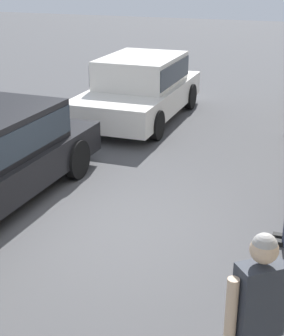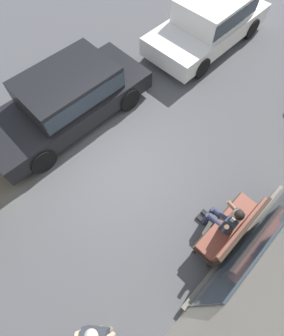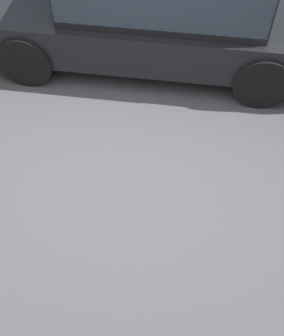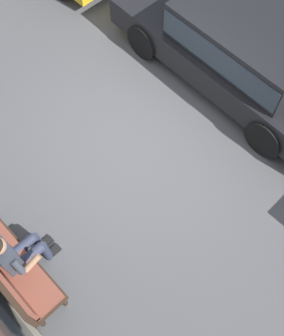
{
  "view_description": "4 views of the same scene",
  "coord_description": "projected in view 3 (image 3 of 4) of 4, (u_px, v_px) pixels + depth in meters",
  "views": [
    {
      "loc": [
        5.98,
        2.6,
        3.49
      ],
      "look_at": [
        0.28,
        0.52,
        1.08
      ],
      "focal_mm": 55.0,
      "sensor_mm": 36.0,
      "label": 1
    },
    {
      "loc": [
        1.97,
        2.6,
        5.87
      ],
      "look_at": [
        0.06,
        0.71,
        0.95
      ],
      "focal_mm": 28.0,
      "sensor_mm": 36.0,
      "label": 2
    },
    {
      "loc": [
        -0.52,
        2.6,
        3.65
      ],
      "look_at": [
        -0.3,
        0.78,
        1.25
      ],
      "focal_mm": 45.0,
      "sensor_mm": 36.0,
      "label": 3
    },
    {
      "loc": [
        -2.69,
        2.6,
        6.09
      ],
      "look_at": [
        -0.8,
        0.77,
        1.15
      ],
      "focal_mm": 45.0,
      "sensor_mm": 36.0,
      "label": 4
    }
  ],
  "objects": [
    {
      "name": "ground_plane",
      "position": [
        122.0,
        178.0,
        4.5
      ],
      "size": [
        60.0,
        60.0,
        0.0
      ],
      "primitive_type": "plane",
      "color": "#4C4C4F"
    }
  ]
}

